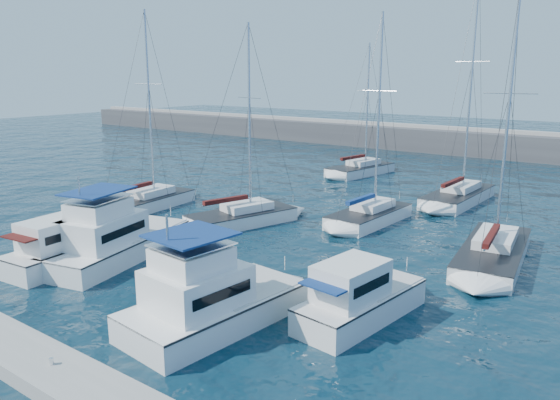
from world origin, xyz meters
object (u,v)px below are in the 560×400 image
Objects in this scene: motor_yacht_stbd_outer at (358,300)px; sailboat_back_a at (361,169)px; sailboat_mid_b at (242,217)px; motor_yacht_port_inner at (113,241)px; sailboat_mid_a at (148,201)px; sailboat_mid_d at (493,253)px; motor_yacht_port_outer at (64,250)px; sailboat_back_b at (459,196)px; sailboat_mid_c at (369,215)px; motor_yacht_stbd_inner at (209,301)px.

motor_yacht_stbd_outer is 35.04m from sailboat_back_a.
motor_yacht_port_inner is at bearing -79.20° from sailboat_mid_b.
sailboat_mid_d is at bearing 2.21° from sailboat_mid_a.
sailboat_back_a is at bearing 79.40° from motor_yacht_port_inner.
motor_yacht_port_outer is at bearing -65.36° from sailboat_mid_a.
sailboat_back_b reaches higher than sailboat_mid_a.
sailboat_mid_a is (-6.64, 11.54, -0.41)m from motor_yacht_port_outer.
motor_yacht_port_inner reaches higher than motor_yacht_port_outer.
sailboat_mid_a is (-8.03, 9.29, -0.60)m from motor_yacht_port_inner.
sailboat_back_b reaches higher than sailboat_back_a.
motor_yacht_port_outer is 0.52× the size of sailboat_mid_b.
sailboat_mid_a is at bearing 114.53° from motor_yacht_port_outer.
motor_yacht_port_outer is 0.47× the size of sailboat_mid_a.
sailboat_mid_a is 17.43m from sailboat_mid_c.
sailboat_mid_a is (-23.07, 7.96, -0.41)m from motor_yacht_stbd_outer.
sailboat_back_b is at bearing 76.54° from sailboat_mid_c.
sailboat_back_a is at bearing 113.97° from motor_yacht_stbd_inner.
sailboat_mid_a is 0.84× the size of sailboat_back_b.
sailboat_mid_a is (-18.28, 12.18, -0.60)m from motor_yacht_stbd_inner.
motor_yacht_stbd_inner is 0.60× the size of sailboat_mid_b.
motor_yacht_stbd_outer is 16.55m from sailboat_mid_b.
sailboat_mid_a is 1.10× the size of sailboat_mid_b.
motor_yacht_stbd_outer is 24.41m from sailboat_mid_a.
sailboat_back_a is at bearing 126.43° from sailboat_mid_d.
sailboat_mid_b reaches higher than sailboat_back_a.
motor_yacht_port_inner is 0.68× the size of sailboat_mid_d.
motor_yacht_port_outer is at bearing -79.84° from sailboat_back_a.
sailboat_back_a is at bearing 124.88° from motor_yacht_stbd_outer.
sailboat_mid_c reaches higher than motor_yacht_stbd_outer.
sailboat_mid_d reaches higher than motor_yacht_port_inner.
motor_yacht_stbd_outer is at bearing 47.01° from motor_yacht_stbd_inner.
sailboat_mid_a is 1.04× the size of sailboat_mid_c.
sailboat_mid_d is (7.34, 15.55, -0.62)m from motor_yacht_stbd_inner.
motor_yacht_stbd_outer is 16.06m from sailboat_mid_c.
sailboat_mid_b is 0.95× the size of sailboat_mid_c.
motor_yacht_port_inner is 0.56× the size of sailboat_back_b.
sailboat_mid_a is at bearing -154.70° from sailboat_mid_c.
motor_yacht_port_outer is 34.51m from sailboat_back_a.
motor_yacht_port_outer is 20.43m from sailboat_mid_c.
sailboat_mid_c is 0.99× the size of sailboat_mid_d.
sailboat_mid_d reaches higher than sailboat_mid_c.
motor_yacht_stbd_outer is at bearing -8.05° from motor_yacht_port_inner.
sailboat_mid_b is 22.26m from sailboat_back_a.
sailboat_back_b is (12.53, 28.08, -0.39)m from motor_yacht_port_outer.
sailboat_mid_d is 27.30m from sailboat_back_a.
sailboat_mid_a reaches higher than sailboat_mid_c.
sailboat_back_b is (-3.90, 24.51, -0.39)m from motor_yacht_stbd_outer.
sailboat_mid_b reaches higher than motor_yacht_stbd_inner.
motor_yacht_stbd_inner is (11.64, -0.64, 0.19)m from motor_yacht_port_outer.
sailboat_mid_c is (8.13, 15.82, -0.60)m from motor_yacht_port_inner.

